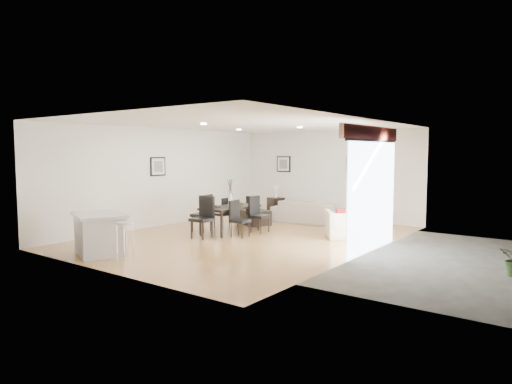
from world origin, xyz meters
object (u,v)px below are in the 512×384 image
Objects in this scene: armchair at (348,224)px; dining_chair_efar at (257,212)px; dining_chair_foot at (254,210)px; dining_table at (230,209)px; dining_chair_head at (204,215)px; dining_chair_wfar at (224,211)px; side_table at (276,206)px; dining_chair_wnear at (204,211)px; kitchen_island at (100,234)px; dining_chair_enear at (238,217)px; sofa at (311,212)px; bar_stool at (125,227)px; coffee_table at (253,217)px.

armchair is 1.11× the size of dining_chair_efar.
dining_table is at bearing 78.99° from dining_chair_foot.
dining_table is 0.98m from dining_chair_head.
dining_chair_efar is 0.80m from dining_chair_foot.
dining_chair_wfar is 1.45× the size of side_table.
dining_chair_wnear is 0.96× the size of dining_chair_head.
dining_chair_wnear is 0.67× the size of kitchen_island.
dining_chair_enear is at bearing 94.67° from kitchen_island.
dining_chair_head is 1.17× the size of dining_chair_foot.
kitchen_island is at bearing -97.59° from dining_table.
dining_chair_wnear reaches higher than sofa.
dining_chair_wfar reaches higher than side_table.
sofa is 3.26m from dining_chair_wnear.
dining_chair_head is at bearing 33.03° from dining_chair_wnear.
dining_table is 1.66× the size of dining_chair_wnear.
dining_chair_foot is at bearing -69.21° from side_table.
dining_chair_efar reaches higher than dining_chair_enear.
dining_chair_wnear reaches higher than armchair.
side_table is at bearing 98.21° from dining_chair_head.
dining_chair_wnear is 1.12m from dining_chair_enear.
dining_chair_efar is 1.26× the size of bar_stool.
dining_chair_head is (-2.79, -1.98, 0.23)m from armchair.
dining_chair_efar is 0.92× the size of dining_chair_head.
sofa is at bearing 70.26° from dining_table.
dining_chair_wfar is 0.83m from dining_chair_foot.
coffee_table is (0.24, 1.77, -0.33)m from dining_chair_wnear.
dining_chair_enear is 0.89× the size of dining_chair_head.
dining_chair_wfar is 1.13m from dining_chair_efar.
dining_chair_head reaches higher than dining_chair_enear.
dining_chair_wnear reaches higher than coffee_table.
bar_stool is at bearing 83.80° from dining_chair_foot.
dining_chair_foot is at bearing 16.19° from dining_chair_enear.
dining_chair_wnear is (-3.34, -1.39, 0.21)m from armchair.
sofa is at bearing 143.83° from dining_chair_wfar.
kitchen_island reaches higher than dining_table.
kitchen_island is (0.41, -6.88, 0.13)m from side_table.
armchair is at bearing 134.58° from sofa.
kitchen_island reaches higher than dining_chair_wfar.
dining_chair_enear is (-0.35, -2.92, 0.17)m from sofa.
dining_chair_wnear is at bearing -145.14° from dining_table.
dining_chair_wnear is at bearing 129.61° from dining_chair_head.
kitchen_island is at bearing 73.50° from dining_chair_foot.
kitchen_island is (-1.04, -3.91, -0.10)m from dining_chair_efar.
dining_table is 3.52m from bar_stool.
bar_stool reaches higher than side_table.
dining_chair_wnear is 3.25m from bar_stool.
dining_chair_foot is at bearing 86.16° from dining_chair_head.
dining_chair_head is (-0.56, -1.38, 0.04)m from dining_chair_efar.
armchair is at bearing -32.83° from side_table.
side_table is at bearing -31.95° from sofa.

